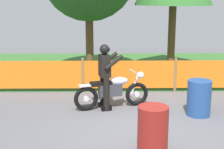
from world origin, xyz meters
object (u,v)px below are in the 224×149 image
Objects in this scene: rider_lead at (105,74)px; spare_drum at (199,98)px; motorcycle_lead at (112,91)px; oil_drum at (153,129)px.

rider_lead is 1.92× the size of spare_drum.
oil_drum is (0.71, -2.52, -0.02)m from motorcycle_lead.
oil_drum is 1.00× the size of spare_drum.
rider_lead is at bearing -179.43° from motorcycle_lead.
oil_drum is at bearing -86.23° from rider_lead.
motorcycle_lead is at bearing 105.78° from oil_drum.
oil_drum is at bearing -125.61° from spare_drum.
rider_lead reaches higher than spare_drum.
spare_drum is at bearing -31.71° from motorcycle_lead.
motorcycle_lead is 0.49m from rider_lead.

